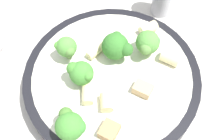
# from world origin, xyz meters

# --- Properties ---
(ground_plane) EXTENTS (2.00, 2.00, 0.00)m
(ground_plane) POSITION_xyz_m (0.00, 0.00, 0.00)
(ground_plane) COLOR beige
(pasta_bowl) EXTENTS (0.25, 0.25, 0.03)m
(pasta_bowl) POSITION_xyz_m (0.00, 0.00, 0.02)
(pasta_bowl) COLOR black
(pasta_bowl) RESTS_ON ground_plane
(broccoli_floret_0) EXTENTS (0.04, 0.04, 0.04)m
(broccoli_floret_0) POSITION_xyz_m (0.03, -0.01, 0.06)
(broccoli_floret_0) COLOR #9EC175
(broccoli_floret_0) RESTS_ON pasta_bowl
(broccoli_floret_1) EXTENTS (0.03, 0.03, 0.04)m
(broccoli_floret_1) POSITION_xyz_m (0.02, 0.07, 0.06)
(broccoli_floret_1) COLOR #84AD60
(broccoli_floret_1) RESTS_ON pasta_bowl
(broccoli_floret_2) EXTENTS (0.03, 0.04, 0.04)m
(broccoli_floret_2) POSITION_xyz_m (-0.02, 0.04, 0.05)
(broccoli_floret_2) COLOR #9EC175
(broccoli_floret_2) RESTS_ON pasta_bowl
(broccoli_floret_3) EXTENTS (0.04, 0.04, 0.04)m
(broccoli_floret_3) POSITION_xyz_m (-0.09, 0.04, 0.06)
(broccoli_floret_3) COLOR #93B766
(broccoli_floret_3) RESTS_ON pasta_bowl
(broccoli_floret_4) EXTENTS (0.04, 0.03, 0.04)m
(broccoli_floret_4) POSITION_xyz_m (0.04, -0.04, 0.06)
(broccoli_floret_4) COLOR #93B766
(broccoli_floret_4) RESTS_ON pasta_bowl
(rigatoni_0) EXTENTS (0.03, 0.02, 0.02)m
(rigatoni_0) POSITION_xyz_m (-0.04, 0.03, 0.04)
(rigatoni_0) COLOR beige
(rigatoni_0) RESTS_ON pasta_bowl
(rigatoni_1) EXTENTS (0.03, 0.03, 0.02)m
(rigatoni_1) POSITION_xyz_m (0.08, -0.04, 0.04)
(rigatoni_1) COLOR beige
(rigatoni_1) RESTS_ON pasta_bowl
(rigatoni_2) EXTENTS (0.03, 0.03, 0.01)m
(rigatoni_2) POSITION_xyz_m (0.03, 0.03, 0.04)
(rigatoni_2) COLOR beige
(rigatoni_2) RESTS_ON pasta_bowl
(rigatoni_3) EXTENTS (0.03, 0.02, 0.02)m
(rigatoni_3) POSITION_xyz_m (-0.05, 0.00, 0.04)
(rigatoni_3) COLOR beige
(rigatoni_3) RESTS_ON pasta_bowl
(rigatoni_4) EXTENTS (0.03, 0.03, 0.02)m
(rigatoni_4) POSITION_xyz_m (0.03, -0.08, 0.04)
(rigatoni_4) COLOR beige
(rigatoni_4) RESTS_ON pasta_bowl
(chicken_chunk_0) EXTENTS (0.03, 0.03, 0.01)m
(chicken_chunk_0) POSITION_xyz_m (-0.09, -0.01, 0.04)
(chicken_chunk_0) COLOR tan
(chicken_chunk_0) RESTS_ON pasta_bowl
(chicken_chunk_1) EXTENTS (0.03, 0.03, 0.01)m
(chicken_chunk_1) POSITION_xyz_m (-0.02, -0.04, 0.04)
(chicken_chunk_1) COLOR tan
(chicken_chunk_1) RESTS_ON pasta_bowl
(spoon) EXTENTS (0.15, 0.07, 0.01)m
(spoon) POSITION_xyz_m (0.06, 0.20, 0.00)
(spoon) COLOR silver
(spoon) RESTS_ON ground_plane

